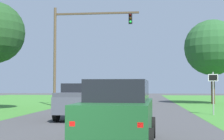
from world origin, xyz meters
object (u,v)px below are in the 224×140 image
at_px(red_suv_near, 119,111).
at_px(keep_moving_sign, 213,88).
at_px(crossing_suv_far, 87,95).
at_px(oak_tree_right, 212,48).
at_px(pickup_truck_lead, 81,101).
at_px(traffic_light, 75,41).

distance_m(red_suv_near, keep_moving_sign, 11.74).
bearing_deg(keep_moving_sign, crossing_suv_far, 135.36).
bearing_deg(keep_moving_sign, oak_tree_right, 78.55).
height_order(red_suv_near, oak_tree_right, oak_tree_right).
distance_m(red_suv_near, crossing_suv_far, 20.66).
relative_size(red_suv_near, keep_moving_sign, 1.83).
xyz_separation_m(red_suv_near, keep_moving_sign, (5.01, 10.59, 0.66)).
distance_m(keep_moving_sign, crossing_suv_far, 13.59).
bearing_deg(red_suv_near, pickup_truck_lead, 109.92).
height_order(keep_moving_sign, crossing_suv_far, keep_moving_sign).
bearing_deg(pickup_truck_lead, crossing_suv_far, 98.74).
bearing_deg(traffic_light, red_suv_near, -73.35).
height_order(keep_moving_sign, oak_tree_right, oak_tree_right).
relative_size(traffic_light, oak_tree_right, 1.05).
height_order(traffic_light, keep_moving_sign, traffic_light).
xyz_separation_m(pickup_truck_lead, keep_moving_sign, (7.71, 3.17, 0.72)).
bearing_deg(crossing_suv_far, keep_moving_sign, -44.64).
relative_size(traffic_light, keep_moving_sign, 3.33).
bearing_deg(pickup_truck_lead, traffic_light, 104.31).
relative_size(keep_moving_sign, oak_tree_right, 0.31).
height_order(traffic_light, crossing_suv_far, traffic_light).
bearing_deg(keep_moving_sign, pickup_truck_lead, -157.66).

